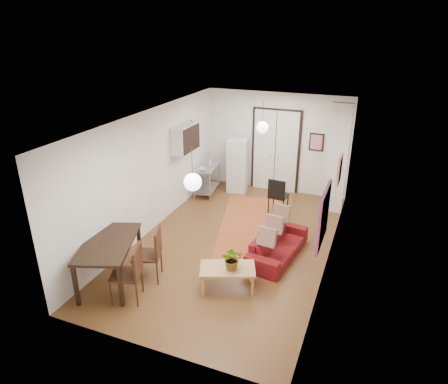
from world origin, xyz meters
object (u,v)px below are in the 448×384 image
at_px(dining_chair_near, 149,247).
at_px(black_side_chair, 280,191).
at_px(fridge, 238,166).
at_px(dining_chair_far, 129,266).
at_px(dining_table, 108,246).
at_px(sofa, 278,245).
at_px(coffee_table, 228,270).
at_px(kitchen_counter, 207,177).

distance_m(dining_chair_near, black_side_chair, 4.14).
relative_size(fridge, dining_chair_far, 1.46).
bearing_deg(dining_table, fridge, 82.34).
bearing_deg(dining_chair_far, sofa, 116.95).
bearing_deg(sofa, dining_chair_far, 144.92).
bearing_deg(dining_chair_near, dining_chair_far, -19.97).
distance_m(sofa, dining_chair_far, 3.20).
height_order(coffee_table, kitchen_counter, kitchen_counter).
relative_size(coffee_table, dining_chair_far, 1.07).
height_order(dining_table, dining_chair_far, dining_chair_far).
distance_m(sofa, dining_table, 3.50).
relative_size(sofa, dining_table, 1.04).
xyz_separation_m(kitchen_counter, dining_table, (0.05, -4.69, 0.26)).
bearing_deg(dining_table, dining_chair_near, 37.58).
height_order(sofa, dining_table, dining_table).
xyz_separation_m(sofa, coffee_table, (-0.59, -1.46, 0.12)).
relative_size(coffee_table, dining_table, 0.65).
height_order(dining_table, black_side_chair, black_side_chair).
bearing_deg(fridge, black_side_chair, -39.97).
xyz_separation_m(kitchen_counter, fridge, (0.75, 0.54, 0.27)).
distance_m(coffee_table, fridge, 4.84).
distance_m(coffee_table, dining_chair_near, 1.60).
relative_size(dining_chair_far, black_side_chair, 1.08).
xyz_separation_m(sofa, dining_chair_far, (-2.17, -2.32, 0.36)).
bearing_deg(kitchen_counter, sofa, -50.69).
relative_size(kitchen_counter, dining_chair_near, 1.06).
xyz_separation_m(coffee_table, dining_chair_far, (-1.58, -0.87, 0.24)).
xyz_separation_m(fridge, dining_table, (-0.70, -5.22, -0.01)).
bearing_deg(coffee_table, dining_chair_far, -151.24).
bearing_deg(dining_chair_far, dining_chair_near, 160.03).
relative_size(coffee_table, black_side_chair, 1.16).
xyz_separation_m(sofa, kitchen_counter, (-2.82, 2.60, 0.25)).
bearing_deg(black_side_chair, dining_table, 66.77).
bearing_deg(fridge, dining_table, -105.66).
distance_m(kitchen_counter, dining_chair_near, 4.27).
xyz_separation_m(dining_table, black_side_chair, (2.23, 4.27, -0.19)).
relative_size(dining_chair_near, black_side_chair, 1.08).
bearing_deg(dining_chair_near, black_side_chair, 136.78).
height_order(kitchen_counter, dining_chair_far, dining_chair_far).
relative_size(kitchen_counter, fridge, 0.73).
xyz_separation_m(coffee_table, fridge, (-1.47, 4.59, 0.39)).
relative_size(coffee_table, fridge, 0.74).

